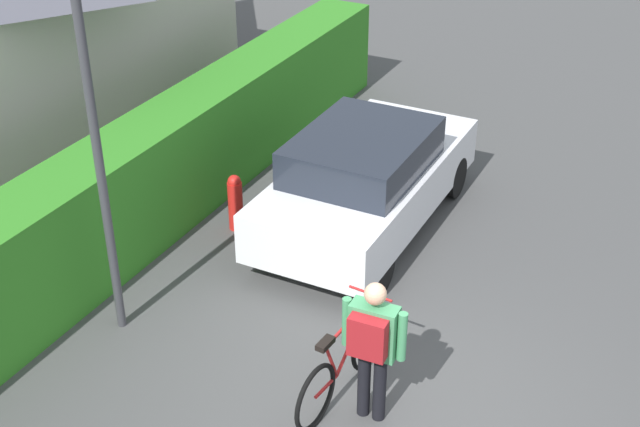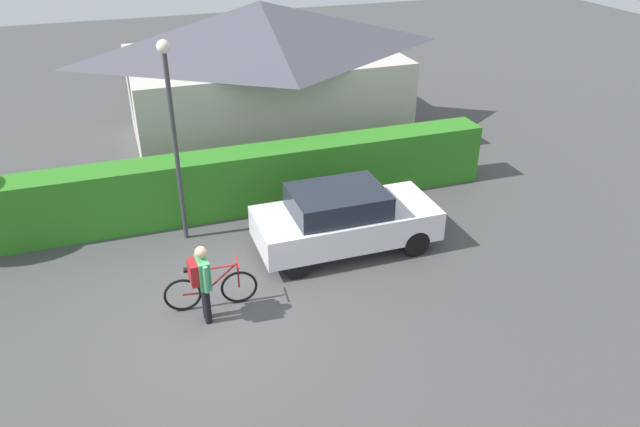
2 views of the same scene
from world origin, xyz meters
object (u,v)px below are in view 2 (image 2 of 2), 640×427
person_rider (202,277)px  fire_hydrant (288,206)px  street_lamp (172,118)px  parked_car_near (344,218)px  bicycle (211,289)px

person_rider → fire_hydrant: (2.51, 3.11, -0.55)m
person_rider → street_lamp: bearing=88.5°
fire_hydrant → parked_car_near: bearing=-61.9°
person_rider → parked_car_near: bearing=25.1°
parked_car_near → person_rider: size_ratio=2.47×
parked_car_near → street_lamp: 4.20m
street_lamp → person_rider: bearing=-91.5°
bicycle → person_rider: size_ratio=1.11×
bicycle → street_lamp: bearing=92.3°
street_lamp → parked_car_near: bearing=-26.1°
parked_car_near → fire_hydrant: 1.78m
parked_car_near → bicycle: bearing=-159.5°
person_rider → fire_hydrant: bearing=51.1°
bicycle → street_lamp: 3.73m
street_lamp → bicycle: bearing=-87.7°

